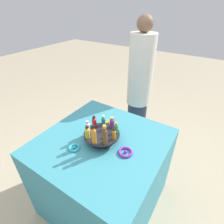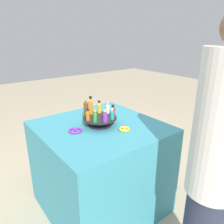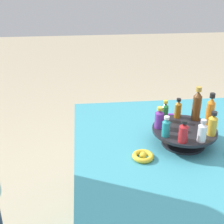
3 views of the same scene
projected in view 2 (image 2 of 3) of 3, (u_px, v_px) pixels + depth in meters
name	position (u px, v px, depth m)	size (l,w,h in m)	color
ground_plane	(102.00, 203.00, 2.01)	(12.00, 12.00, 0.00)	tan
party_table	(101.00, 167.00, 1.88)	(0.92, 0.92, 0.78)	teal
display_stand	(100.00, 120.00, 1.73)	(0.27, 0.27, 0.07)	black
bottle_gold	(99.00, 107.00, 1.81)	(0.04, 0.04, 0.10)	gold
bottle_orange	(91.00, 106.00, 1.77)	(0.03, 0.03, 0.15)	orange
bottle_brown	(86.00, 108.00, 1.71)	(0.04, 0.04, 0.15)	brown
bottle_amber	(88.00, 115.00, 1.65)	(0.03, 0.03, 0.09)	#AD6B19
bottle_green	(95.00, 117.00, 1.61)	(0.03, 0.03, 0.09)	#288438
bottle_purple	(105.00, 116.00, 1.61)	(0.04, 0.04, 0.09)	#702D93
bottle_teal	(112.00, 114.00, 1.66)	(0.03, 0.03, 0.09)	teal
bottle_red	(113.00, 111.00, 1.73)	(0.04, 0.04, 0.09)	#B21E23
bottle_clear	(108.00, 108.00, 1.79)	(0.03, 0.03, 0.09)	silver
ribbon_bow_gold	(124.00, 129.00, 1.65)	(0.09, 0.09, 0.03)	gold
ribbon_bow_teal	(100.00, 115.00, 1.94)	(0.08, 0.08, 0.02)	#2DB7CC
ribbon_bow_purple	(75.00, 130.00, 1.63)	(0.10, 0.10, 0.02)	purple
person_figure	(214.00, 170.00, 1.14)	(0.27, 0.27, 1.58)	#282D42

